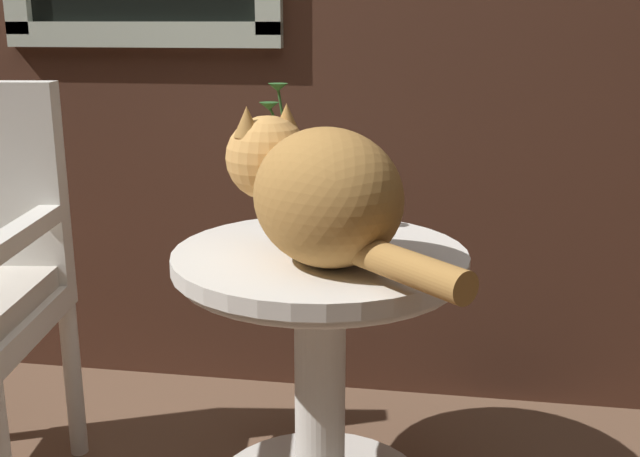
% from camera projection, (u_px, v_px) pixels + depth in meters
% --- Properties ---
extents(wicker_side_table, '(0.63, 0.63, 0.61)m').
position_uv_depth(wicker_side_table, '(320.00, 337.00, 1.68)').
color(wicker_side_table, silver).
rests_on(wicker_side_table, ground_plane).
extents(cat, '(0.54, 0.53, 0.30)m').
position_uv_depth(cat, '(317.00, 190.00, 1.53)').
color(cat, '#AD7A3D').
rests_on(cat, wicker_side_table).
extents(pewter_vase_with_ivy, '(0.15, 0.15, 0.34)m').
position_uv_depth(pewter_vase_with_ivy, '(288.00, 189.00, 1.75)').
color(pewter_vase_with_ivy, '#99999E').
rests_on(pewter_vase_with_ivy, wicker_side_table).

